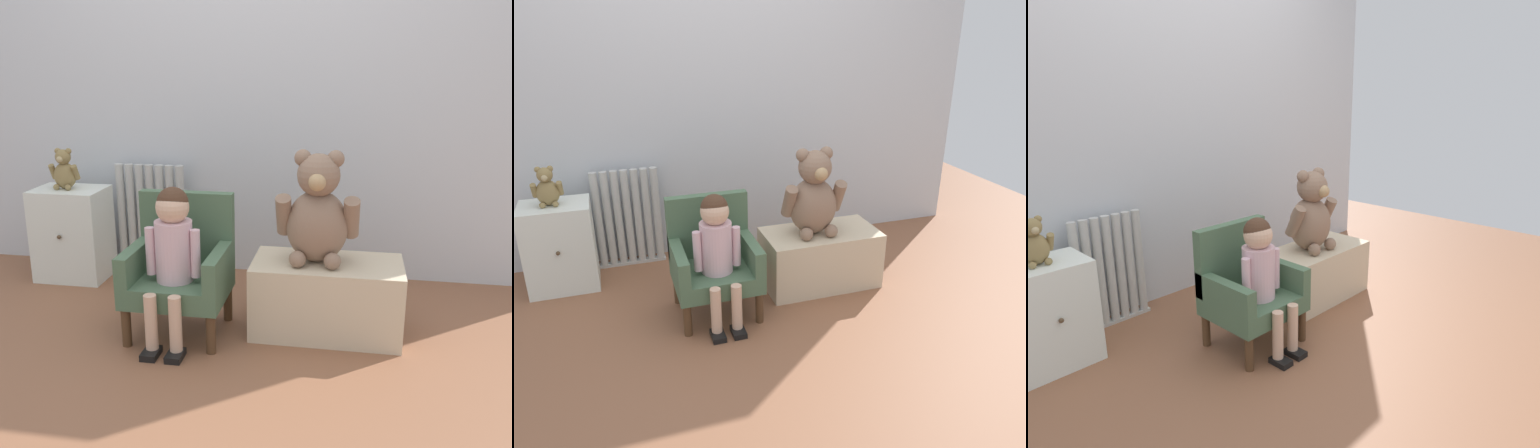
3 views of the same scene
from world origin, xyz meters
The scene contains 9 objects.
ground_plane centered at (0.00, 0.00, 0.00)m, with size 6.00×6.00×0.00m, color brown.
back_wall centered at (0.00, 1.29, 1.20)m, with size 3.80×0.05×2.40m, color silver.
radiator centered at (-0.59, 1.17, 0.33)m, with size 0.43×0.05×0.66m.
small_dresser centered at (-1.01, 0.98, 0.27)m, with size 0.40×0.32×0.54m.
child_armchair centered at (-0.19, 0.44, 0.31)m, with size 0.46×0.41×0.65m.
child_figure centered at (-0.19, 0.33, 0.46)m, with size 0.25×0.35×0.72m.
low_bench centered at (0.50, 0.52, 0.17)m, with size 0.69×0.37×0.35m, color beige.
large_teddy_bear centered at (0.44, 0.53, 0.58)m, with size 0.38×0.27×0.52m.
small_teddy_bear centered at (-1.03, 0.98, 0.64)m, with size 0.17×0.12×0.23m.
Camera 2 is at (-0.67, -2.01, 1.55)m, focal length 35.00 mm.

